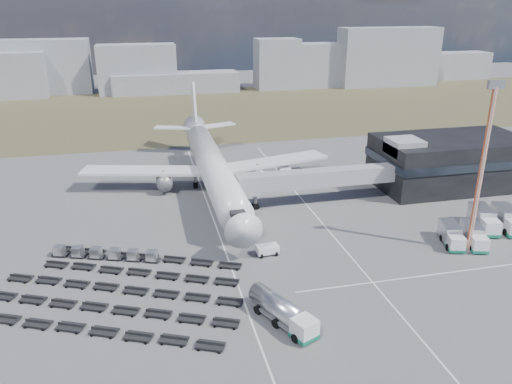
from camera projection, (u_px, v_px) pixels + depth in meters
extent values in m
plane|color=#565659|center=(245.00, 267.00, 71.59)|extent=(420.00, 420.00, 0.00)
cube|color=brown|center=(179.00, 111.00, 171.55)|extent=(420.00, 90.00, 0.01)
cube|color=silver|center=(226.00, 253.00, 75.71)|extent=(0.25, 110.00, 0.01)
cube|color=silver|center=(337.00, 240.00, 79.51)|extent=(0.25, 110.00, 0.01)
cube|color=silver|center=(432.00, 275.00, 69.59)|extent=(40.00, 0.25, 0.01)
cube|color=black|center=(451.00, 162.00, 101.73)|extent=(30.00, 16.00, 10.00)
cube|color=#262D38|center=(452.00, 156.00, 101.30)|extent=(30.40, 16.40, 1.60)
cube|color=#939399|center=(404.00, 147.00, 95.76)|extent=(6.00, 6.00, 3.00)
cube|color=#939399|center=(318.00, 178.00, 92.20)|extent=(29.80, 3.00, 3.00)
cube|color=#939399|center=(248.00, 184.00, 88.92)|extent=(4.00, 3.60, 3.40)
cylinder|color=slate|center=(255.00, 196.00, 90.61)|extent=(0.70, 0.70, 5.10)
cylinder|color=black|center=(255.00, 207.00, 91.37)|extent=(1.40, 0.90, 1.40)
cylinder|color=white|center=(213.00, 168.00, 96.94)|extent=(5.60, 48.00, 5.60)
cone|color=white|center=(240.00, 224.00, 72.86)|extent=(5.60, 5.00, 5.60)
cone|color=white|center=(196.00, 130.00, 122.10)|extent=(5.60, 8.00, 5.60)
cube|color=black|center=(237.00, 213.00, 74.39)|extent=(2.20, 2.00, 0.80)
cube|color=white|center=(145.00, 171.00, 99.18)|extent=(25.59, 11.38, 0.50)
cube|color=white|center=(271.00, 162.00, 104.66)|extent=(25.59, 11.38, 0.50)
cylinder|color=slate|center=(164.00, 181.00, 98.71)|extent=(3.00, 5.00, 3.00)
cylinder|color=slate|center=(257.00, 174.00, 102.72)|extent=(3.00, 5.00, 3.00)
cube|color=white|center=(173.00, 128.00, 122.61)|extent=(9.49, 5.63, 0.35)
cube|color=white|center=(217.00, 125.00, 124.94)|extent=(9.49, 5.63, 0.35)
cube|color=white|center=(194.00, 104.00, 122.78)|extent=(0.50, 9.06, 11.45)
cylinder|color=slate|center=(234.00, 233.00, 79.32)|extent=(0.50, 0.50, 2.50)
cylinder|color=slate|center=(195.00, 182.00, 101.36)|extent=(0.60, 0.60, 2.50)
cylinder|color=slate|center=(226.00, 180.00, 102.71)|extent=(0.60, 0.60, 2.50)
cylinder|color=black|center=(234.00, 237.00, 79.59)|extent=(0.50, 1.20, 1.20)
cube|color=#8F929C|center=(27.00, 67.00, 199.14)|extent=(48.82, 12.00, 21.38)
cube|color=#8F929C|center=(137.00, 69.00, 201.78)|extent=(30.95, 12.00, 19.41)
cube|color=#8F929C|center=(176.00, 83.00, 205.23)|extent=(51.21, 12.00, 8.05)
cube|color=#8F929C|center=(277.00, 64.00, 212.47)|extent=(18.07, 12.00, 20.79)
cube|color=#8F929C|center=(317.00, 65.00, 217.44)|extent=(18.86, 12.00, 18.51)
cube|color=#8F929C|center=(388.00, 57.00, 219.13)|extent=(44.07, 12.00, 24.86)
cube|color=#8F929C|center=(447.00, 66.00, 240.51)|extent=(40.11, 12.00, 12.40)
cube|color=white|center=(304.00, 328.00, 55.83)|extent=(3.24, 3.24, 2.35)
cube|color=#136C4F|center=(304.00, 335.00, 56.16)|extent=(3.38, 3.38, 0.51)
cylinder|color=silver|center=(276.00, 305.00, 59.36)|extent=(5.49, 8.02, 2.55)
cube|color=slate|center=(276.00, 313.00, 59.78)|extent=(5.40, 7.97, 0.36)
cylinder|color=black|center=(284.00, 321.00, 58.74)|extent=(2.88, 2.12, 1.12)
cube|color=white|center=(267.00, 250.00, 74.88)|extent=(3.46, 2.13, 1.49)
cube|color=white|center=(285.00, 175.00, 104.17)|extent=(3.24, 6.38, 2.85)
cube|color=#136C4F|center=(285.00, 180.00, 104.59)|extent=(3.36, 6.49, 0.46)
cube|color=white|center=(456.00, 244.00, 75.64)|extent=(2.86, 2.79, 2.22)
cube|color=#136C4F|center=(455.00, 249.00, 75.95)|extent=(2.98, 2.91, 0.45)
cube|color=silver|center=(450.00, 231.00, 78.79)|extent=(3.64, 5.14, 2.62)
cube|color=white|center=(479.00, 244.00, 75.45)|extent=(2.86, 2.79, 2.22)
cube|color=#136C4F|center=(478.00, 249.00, 75.76)|extent=(2.98, 2.91, 0.45)
cube|color=silver|center=(472.00, 232.00, 78.60)|extent=(3.64, 5.14, 2.62)
cube|color=white|center=(491.00, 228.00, 80.50)|extent=(3.18, 3.10, 2.52)
cube|color=#136C4F|center=(490.00, 233.00, 80.85)|extent=(3.32, 3.24, 0.51)
cube|color=silver|center=(481.00, 215.00, 84.07)|extent=(3.99, 5.79, 2.97)
cube|color=silver|center=(505.00, 215.00, 83.96)|extent=(3.99, 5.79, 2.97)
cube|color=black|center=(60.00, 254.00, 74.62)|extent=(2.66, 2.12, 0.16)
cube|color=silver|center=(59.00, 250.00, 74.35)|extent=(1.82, 1.82, 1.33)
cube|color=black|center=(78.00, 255.00, 74.30)|extent=(2.66, 2.12, 0.16)
cube|color=silver|center=(78.00, 251.00, 74.03)|extent=(1.82, 1.82, 1.33)
cube|color=black|center=(96.00, 257.00, 73.98)|extent=(2.66, 2.12, 0.16)
cube|color=silver|center=(96.00, 252.00, 73.71)|extent=(1.82, 1.82, 1.33)
cube|color=black|center=(115.00, 258.00, 73.67)|extent=(2.66, 2.12, 0.16)
cube|color=silver|center=(114.00, 253.00, 73.39)|extent=(1.82, 1.82, 1.33)
cube|color=black|center=(133.00, 259.00, 73.35)|extent=(2.66, 2.12, 0.16)
cube|color=silver|center=(133.00, 254.00, 73.08)|extent=(1.82, 1.82, 1.33)
cube|color=black|center=(152.00, 260.00, 73.03)|extent=(2.66, 2.12, 0.16)
cube|color=silver|center=(152.00, 255.00, 72.76)|extent=(1.82, 1.82, 1.33)
cube|color=black|center=(87.00, 329.00, 57.56)|extent=(31.43, 15.23, 0.76)
cube|color=black|center=(105.00, 307.00, 61.61)|extent=(31.43, 15.23, 0.76)
cube|color=black|center=(121.00, 288.00, 65.67)|extent=(31.43, 15.23, 0.76)
cube|color=black|center=(135.00, 271.00, 69.72)|extent=(27.58, 13.50, 0.76)
cube|color=black|center=(147.00, 256.00, 73.77)|extent=(27.58, 13.50, 0.76)
cylinder|color=#BF491E|center=(481.00, 174.00, 71.92)|extent=(0.70, 0.70, 24.89)
cube|color=slate|center=(496.00, 84.00, 67.33)|extent=(2.41, 0.67, 1.19)
cube|color=#565659|center=(468.00, 249.00, 76.34)|extent=(1.99, 1.99, 0.30)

